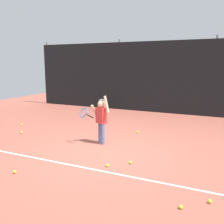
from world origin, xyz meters
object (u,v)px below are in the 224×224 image
tennis_player (101,118)px  tennis_ball_4 (107,165)px  tennis_ball_5 (15,172)px  tennis_ball_1 (138,132)px  ball_hopper (103,105)px  tennis_ball_6 (21,132)px  tennis_ball_2 (21,125)px  tennis_ball_0 (181,207)px  tennis_ball_7 (210,201)px  tennis_ball_3 (131,163)px

tennis_player → tennis_ball_4: tennis_player is taller
tennis_ball_5 → tennis_ball_1: bearing=72.9°
tennis_ball_5 → tennis_player: bearing=75.8°
ball_hopper → tennis_ball_4: ball_hopper is taller
tennis_ball_1 → tennis_ball_4: size_ratio=1.00×
tennis_ball_4 → tennis_ball_5: size_ratio=1.00×
tennis_player → tennis_ball_6: size_ratio=20.46×
tennis_ball_5 → tennis_ball_6: 3.18m
tennis_player → tennis_ball_2: (-3.57, 0.64, -0.69)m
tennis_ball_1 → tennis_ball_5: (-1.22, -3.98, 0.00)m
tennis_player → ball_hopper: 4.84m
tennis_ball_0 → tennis_ball_7: same height
tennis_player → tennis_ball_6: 2.86m
tennis_player → tennis_ball_5: (-0.64, -2.53, -0.69)m
tennis_ball_4 → tennis_player: bearing=122.4°
tennis_ball_3 → tennis_ball_5: size_ratio=1.00×
tennis_player → tennis_ball_2: bearing=-167.5°
tennis_ball_3 → tennis_ball_7: 2.00m
tennis_player → ball_hopper: (-2.15, 4.31, -0.44)m
ball_hopper → tennis_ball_6: bearing=-97.8°
ball_hopper → tennis_ball_2: ball_hopper is taller
tennis_ball_0 → tennis_ball_7: 0.53m
tennis_ball_4 → ball_hopper: bearing=118.1°
tennis_player → tennis_ball_7: bearing=-11.3°
ball_hopper → tennis_ball_7: 8.21m
tennis_ball_2 → tennis_ball_4: bearing=-24.8°
tennis_ball_0 → tennis_ball_3: bearing=134.9°
tennis_ball_5 → tennis_ball_6: bearing=132.0°
tennis_player → tennis_ball_4: size_ratio=20.46×
ball_hopper → tennis_ball_2: size_ratio=8.52×
tennis_ball_4 → tennis_ball_6: (-3.67, 1.26, 0.00)m
ball_hopper → tennis_ball_1: ball_hopper is taller
tennis_ball_1 → tennis_ball_4: bearing=-83.5°
tennis_player → tennis_ball_3: bearing=-16.5°
tennis_ball_4 → tennis_ball_7: bearing=-16.3°
tennis_ball_1 → tennis_ball_4: same height
tennis_ball_2 → tennis_player: bearing=-10.1°
tennis_ball_0 → tennis_ball_2: size_ratio=1.00×
tennis_ball_2 → tennis_ball_3: bearing=-19.2°
ball_hopper → tennis_ball_5: ball_hopper is taller
tennis_ball_1 → tennis_ball_5: size_ratio=1.00×
tennis_player → tennis_ball_2: size_ratio=20.46×
tennis_ball_0 → tennis_ball_3: size_ratio=1.00×
tennis_ball_1 → tennis_ball_2: same height
ball_hopper → tennis_ball_0: ball_hopper is taller
tennis_ball_4 → tennis_ball_5: same height
tennis_ball_1 → tennis_ball_5: same height
tennis_ball_2 → tennis_ball_5: bearing=-47.3°
tennis_ball_6 → tennis_ball_7: (5.81, -1.88, 0.00)m
tennis_player → tennis_ball_1: bearing=90.9°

